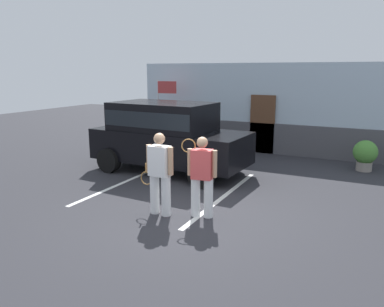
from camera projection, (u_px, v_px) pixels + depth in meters
ground_plane at (186, 216)px, 7.90m from camera, size 40.00×40.00×0.00m
parking_stripe_0 at (126, 181)px, 10.35m from camera, size 0.12×4.40×0.01m
parking_stripe_1 at (224, 196)px, 9.10m from camera, size 0.12×4.40×0.01m
house_frontage at (274, 111)px, 13.64m from camera, size 10.60×0.40×3.22m
parked_suv at (167, 133)px, 11.16m from camera, size 4.69×2.36×2.05m
tennis_player_man at (160, 173)px, 7.81m from camera, size 0.90×0.29×1.73m
tennis_player_woman at (202, 176)px, 7.70m from camera, size 0.76×0.31×1.67m
potted_plant_by_porch at (365, 154)px, 11.35m from camera, size 0.70×0.70×0.93m
flag_pole at (163, 101)px, 14.46m from camera, size 0.80×0.11×2.61m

